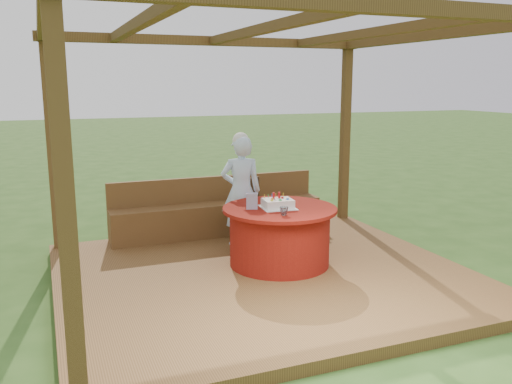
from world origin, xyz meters
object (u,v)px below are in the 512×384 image
at_px(birthday_cake, 278,203).
at_px(drinking_glass, 284,211).
at_px(elderly_woman, 241,190).
at_px(gift_bag, 252,201).
at_px(chair, 254,207).
at_px(table, 279,235).
at_px(bench, 218,215).

distance_m(birthday_cake, drinking_glass, 0.36).
relative_size(elderly_woman, gift_bag, 8.13).
xyz_separation_m(chair, birthday_cake, (-0.13, -1.09, 0.29)).
height_order(chair, elderly_woman, elderly_woman).
height_order(table, drinking_glass, drinking_glass).
height_order(bench, table, bench).
relative_size(gift_bag, drinking_glass, 1.89).
relative_size(elderly_woman, birthday_cake, 3.61).
bearing_deg(elderly_woman, table, -80.75).
height_order(table, elderly_woman, elderly_woman).
distance_m(chair, elderly_woman, 0.42).
bearing_deg(birthday_cake, bench, 99.02).
xyz_separation_m(bench, chair, (0.38, -0.45, 0.18)).
bearing_deg(birthday_cake, gift_bag, 168.38).
xyz_separation_m(elderly_woman, gift_bag, (-0.18, -0.85, 0.04)).
distance_m(table, birthday_cake, 0.39).
xyz_separation_m(birthday_cake, drinking_glass, (-0.08, -0.35, -0.01)).
distance_m(chair, drinking_glass, 1.48).
bearing_deg(chair, gift_bag, -112.62).
bearing_deg(table, bench, 100.16).
bearing_deg(table, gift_bag, 171.10).
relative_size(table, gift_bag, 7.26).
xyz_separation_m(chair, elderly_woman, (-0.25, -0.17, 0.30)).
relative_size(bench, table, 2.26).
bearing_deg(elderly_woman, birthday_cake, -82.68).
bearing_deg(birthday_cake, table, 18.36).
distance_m(chair, birthday_cake, 1.13).
bearing_deg(chair, bench, 129.95).
bearing_deg(elderly_woman, bench, 101.47).
height_order(bench, drinking_glass, bench).
relative_size(chair, drinking_glass, 8.63).
relative_size(bench, birthday_cake, 7.27).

